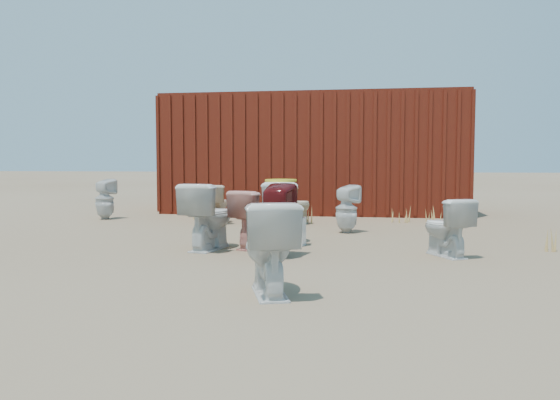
# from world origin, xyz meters

# --- Properties ---
(ground) EXTENTS (100.00, 100.00, 0.00)m
(ground) POSITION_xyz_m (0.00, 0.00, 0.00)
(ground) COLOR brown
(ground) RESTS_ON ground
(shipping_container) EXTENTS (6.00, 2.40, 2.40)m
(shipping_container) POSITION_xyz_m (0.00, 5.20, 1.20)
(shipping_container) COLOR #4D0F0C
(shipping_container) RESTS_ON ground
(toilet_front_a) EXTENTS (0.59, 0.85, 0.79)m
(toilet_front_a) POSITION_xyz_m (-0.75, -0.12, 0.40)
(toilet_front_a) COLOR silver
(toilet_front_a) RESTS_ON ground
(toilet_front_pink) EXTENTS (0.66, 0.79, 0.71)m
(toilet_front_pink) POSITION_xyz_m (-0.19, 0.07, 0.35)
(toilet_front_pink) COLOR tan
(toilet_front_pink) RESTS_ON ground
(toilet_front_c) EXTENTS (0.62, 0.82, 0.74)m
(toilet_front_c) POSITION_xyz_m (0.36, -2.20, 0.37)
(toilet_front_c) COLOR white
(toilet_front_c) RESTS_ON ground
(toilet_front_maroon) EXTENTS (0.42, 0.42, 0.81)m
(toilet_front_maroon) POSITION_xyz_m (0.16, -0.56, 0.40)
(toilet_front_maroon) COLOR #550E10
(toilet_front_maroon) RESTS_ON ground
(toilet_front_e) EXTENTS (0.61, 0.73, 0.65)m
(toilet_front_e) POSITION_xyz_m (1.98, -0.17, 0.32)
(toilet_front_e) COLOR silver
(toilet_front_e) RESTS_ON ground
(toilet_back_a) EXTENTS (0.42, 0.42, 0.73)m
(toilet_back_a) POSITION_xyz_m (-3.59, 2.89, 0.37)
(toilet_back_a) COLOR silver
(toilet_back_a) RESTS_ON ground
(toilet_back_beige_left) EXTENTS (0.40, 0.67, 0.66)m
(toilet_back_beige_left) POSITION_xyz_m (-1.42, 2.62, 0.33)
(toilet_back_beige_left) COLOR beige
(toilet_back_beige_left) RESTS_ON ground
(toilet_back_beige_right) EXTENTS (0.62, 0.74, 0.66)m
(toilet_back_beige_right) POSITION_xyz_m (-0.06, 2.58, 0.33)
(toilet_back_beige_right) COLOR beige
(toilet_back_beige_right) RESTS_ON ground
(toilet_back_yellowlid) EXTENTS (0.53, 0.82, 0.80)m
(toilet_back_yellowlid) POSITION_xyz_m (0.03, 0.49, 0.40)
(toilet_back_yellowlid) COLOR white
(toilet_back_yellowlid) RESTS_ON ground
(toilet_back_e) EXTENTS (0.45, 0.45, 0.71)m
(toilet_back_e) POSITION_xyz_m (0.82, 1.66, 0.35)
(toilet_back_e) COLOR silver
(toilet_back_e) RESTS_ON ground
(yellow_lid) EXTENTS (0.40, 0.50, 0.02)m
(yellow_lid) POSITION_xyz_m (0.03, 0.49, 0.81)
(yellow_lid) COLOR gold
(yellow_lid) RESTS_ON toilet_back_yellowlid
(loose_tank) EXTENTS (0.52, 0.26, 0.35)m
(loose_tank) POSITION_xyz_m (0.10, 0.37, 0.17)
(loose_tank) COLOR silver
(loose_tank) RESTS_ON ground
(loose_lid_near) EXTENTS (0.54, 0.60, 0.02)m
(loose_lid_near) POSITION_xyz_m (-0.66, 3.43, 0.01)
(loose_lid_near) COLOR tan
(loose_lid_near) RESTS_ON ground
(loose_lid_far) EXTENTS (0.56, 0.59, 0.02)m
(loose_lid_far) POSITION_xyz_m (-0.20, 1.00, 0.01)
(loose_lid_far) COLOR #C9B692
(loose_lid_far) RESTS_ON ground
(weed_clump_a) EXTENTS (0.36, 0.36, 0.27)m
(weed_clump_a) POSITION_xyz_m (-1.82, 3.21, 0.14)
(weed_clump_a) COLOR #B59048
(weed_clump_a) RESTS_ON ground
(weed_clump_b) EXTENTS (0.32, 0.32, 0.31)m
(weed_clump_b) POSITION_xyz_m (0.05, 2.87, 0.16)
(weed_clump_b) COLOR #B59048
(weed_clump_b) RESTS_ON ground
(weed_clump_c) EXTENTS (0.36, 0.36, 0.29)m
(weed_clump_c) POSITION_xyz_m (2.28, 3.12, 0.14)
(weed_clump_c) COLOR #B59048
(weed_clump_c) RESTS_ON ground
(weed_clump_d) EXTENTS (0.30, 0.30, 0.23)m
(weed_clump_d) POSITION_xyz_m (-0.67, 3.40, 0.12)
(weed_clump_d) COLOR #B59048
(weed_clump_d) RESTS_ON ground
(weed_clump_e) EXTENTS (0.34, 0.34, 0.26)m
(weed_clump_e) POSITION_xyz_m (1.69, 3.27, 0.13)
(weed_clump_e) COLOR #B59048
(weed_clump_e) RESTS_ON ground
(weed_clump_f) EXTENTS (0.28, 0.28, 0.27)m
(weed_clump_f) POSITION_xyz_m (3.31, 0.35, 0.14)
(weed_clump_f) COLOR #B59048
(weed_clump_f) RESTS_ON ground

